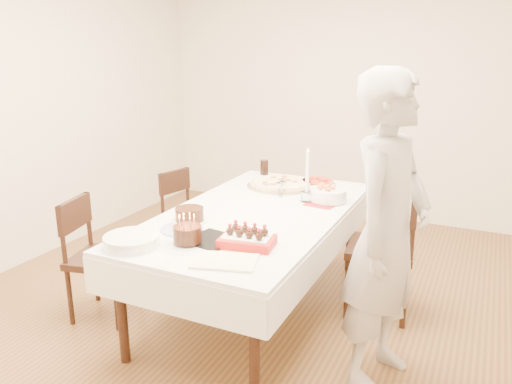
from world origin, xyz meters
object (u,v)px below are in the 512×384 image
at_px(cola_glass, 264,167).
at_px(chair_left_dessert, 103,259).
at_px(chair_right_savory, 381,249).
at_px(layer_cake, 190,215).
at_px(person, 387,234).
at_px(strawberry_box, 247,239).
at_px(birthday_cake, 187,229).
at_px(pasta_bowl, 328,195).
at_px(taper_candle, 307,175).
at_px(dining_table, 256,261).
at_px(pizza_pepperoni, 317,183).
at_px(chair_left_savory, 189,216).
at_px(pizza_white, 282,184).

bearing_deg(cola_glass, chair_left_dessert, -109.41).
bearing_deg(chair_right_savory, layer_cake, -153.82).
height_order(person, cola_glass, person).
bearing_deg(strawberry_box, birthday_cake, -160.22).
height_order(pasta_bowl, cola_glass, cola_glass).
distance_m(pasta_bowl, layer_cake, 1.08).
relative_size(chair_right_savory, cola_glass, 7.23).
bearing_deg(pasta_bowl, cola_glass, 145.15).
distance_m(person, strawberry_box, 0.79).
bearing_deg(layer_cake, taper_candle, 54.34).
bearing_deg(chair_left_dessert, strawberry_box, 164.99).
relative_size(person, pasta_bowl, 6.45).
distance_m(dining_table, cola_glass, 1.15).
height_order(person, taper_candle, person).
xyz_separation_m(person, cola_glass, (-1.37, 1.38, -0.07)).
bearing_deg(layer_cake, pasta_bowl, 50.51).
bearing_deg(pizza_pepperoni, dining_table, -100.78).
height_order(dining_table, pizza_pepperoni, pizza_pepperoni).
xyz_separation_m(chair_left_savory, chair_left_dessert, (0.01, -1.11, 0.03)).
distance_m(dining_table, person, 1.17).
xyz_separation_m(chair_right_savory, chair_left_savory, (-1.75, 0.21, -0.08)).
distance_m(chair_right_savory, pasta_bowl, 0.55).
bearing_deg(strawberry_box, chair_left_dessert, 178.20).
relative_size(layer_cake, birthday_cake, 1.42).
bearing_deg(birthday_cake, pizza_white, 89.13).
bearing_deg(pizza_pepperoni, pasta_bowl, -61.34).
bearing_deg(pizza_pepperoni, cola_glass, 166.31).
bearing_deg(chair_left_dessert, chair_left_savory, -102.93).
relative_size(pizza_pepperoni, pasta_bowl, 1.10).
distance_m(pasta_bowl, strawberry_box, 1.05).
bearing_deg(strawberry_box, dining_table, 110.83).
relative_size(chair_right_savory, strawberry_box, 3.10).
height_order(pizza_pepperoni, strawberry_box, strawberry_box).
bearing_deg(taper_candle, layer_cake, -125.66).
xyz_separation_m(dining_table, strawberry_box, (0.22, -0.59, 0.41)).
height_order(chair_right_savory, chair_left_dessert, chair_right_savory).
relative_size(chair_left_dessert, layer_cake, 3.66).
distance_m(dining_table, strawberry_box, 0.75).
xyz_separation_m(chair_right_savory, pizza_white, (-0.90, 0.33, 0.29)).
bearing_deg(pasta_bowl, strawberry_box, -98.71).
bearing_deg(pizza_pepperoni, chair_left_savory, -165.06).
distance_m(pizza_white, cola_glass, 0.43).
xyz_separation_m(chair_left_dessert, pizza_white, (0.84, 1.23, 0.34)).
height_order(chair_left_dessert, pasta_bowl, chair_left_dessert).
relative_size(chair_right_savory, chair_left_savory, 1.19).
bearing_deg(chair_left_dessert, pizza_white, -137.55).
distance_m(chair_left_dessert, pasta_bowl, 1.69).
distance_m(chair_left_savory, pizza_pepperoni, 1.19).
distance_m(dining_table, birthday_cake, 0.85).
bearing_deg(pizza_pepperoni, person, -56.81).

